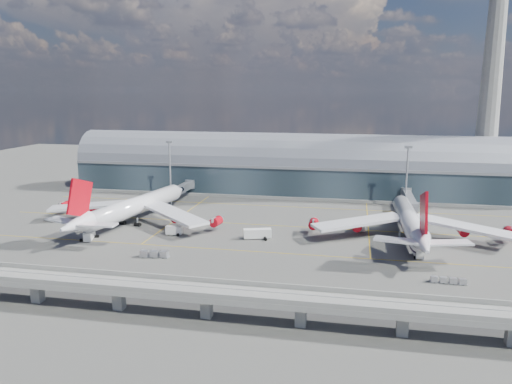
% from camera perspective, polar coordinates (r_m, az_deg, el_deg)
% --- Properties ---
extents(ground, '(500.00, 500.00, 0.00)m').
position_cam_1_polar(ground, '(159.50, 0.14, -5.68)').
color(ground, '#474744').
rests_on(ground, ground).
extents(taxi_lines, '(200.00, 80.12, 0.01)m').
position_cam_1_polar(taxi_lines, '(180.38, 1.52, -3.63)').
color(taxi_lines, gold).
rests_on(taxi_lines, ground).
extents(terminal, '(200.00, 30.00, 28.00)m').
position_cam_1_polar(terminal, '(232.13, 3.91, 2.63)').
color(terminal, '#202D35').
rests_on(terminal, ground).
extents(control_tower, '(19.00, 19.00, 103.00)m').
position_cam_1_polar(control_tower, '(238.94, 25.32, 11.53)').
color(control_tower, gray).
rests_on(control_tower, ground).
extents(guideway, '(220.00, 8.50, 7.20)m').
position_cam_1_polar(guideway, '(107.51, -5.70, -11.48)').
color(guideway, gray).
rests_on(guideway, ground).
extents(floodlight_mast_left, '(3.00, 0.70, 25.70)m').
position_cam_1_polar(floodlight_mast_left, '(221.97, -9.80, 2.68)').
color(floodlight_mast_left, gray).
rests_on(floodlight_mast_left, ground).
extents(floodlight_mast_right, '(3.00, 0.70, 25.70)m').
position_cam_1_polar(floodlight_mast_right, '(208.15, 16.84, 1.76)').
color(floodlight_mast_right, gray).
rests_on(floodlight_mast_right, ground).
extents(airliner_left, '(67.62, 71.18, 21.76)m').
position_cam_1_polar(airliner_left, '(183.65, -13.98, -1.70)').
color(airliner_left, white).
rests_on(airliner_left, ground).
extents(airliner_right, '(65.06, 67.98, 21.60)m').
position_cam_1_polar(airliner_right, '(167.60, 17.18, -3.36)').
color(airliner_right, white).
rests_on(airliner_right, ground).
extents(jet_bridge_left, '(4.40, 28.00, 7.25)m').
position_cam_1_polar(jet_bridge_left, '(219.64, -8.47, 0.39)').
color(jet_bridge_left, gray).
rests_on(jet_bridge_left, ground).
extents(jet_bridge_right, '(4.40, 32.00, 7.25)m').
position_cam_1_polar(jet_bridge_right, '(206.07, 17.09, -0.74)').
color(jet_bridge_right, gray).
rests_on(jet_bridge_right, ground).
extents(service_truck_0, '(4.45, 7.60, 2.99)m').
position_cam_1_polar(service_truck_0, '(169.83, -18.51, -4.67)').
color(service_truck_0, silver).
rests_on(service_truck_0, ground).
extents(service_truck_1, '(5.51, 3.09, 3.06)m').
position_cam_1_polar(service_truck_1, '(168.54, -9.34, -4.34)').
color(service_truck_1, silver).
rests_on(service_truck_1, ground).
extents(service_truck_2, '(9.29, 5.22, 3.24)m').
position_cam_1_polar(service_truck_2, '(162.05, 0.17, -4.78)').
color(service_truck_2, silver).
rests_on(service_truck_2, ground).
extents(service_truck_3, '(2.74, 6.00, 2.83)m').
position_cam_1_polar(service_truck_3, '(152.07, 18.06, -6.56)').
color(service_truck_3, silver).
rests_on(service_truck_3, ground).
extents(service_truck_4, '(3.06, 5.59, 3.13)m').
position_cam_1_polar(service_truck_4, '(174.93, 11.89, -3.83)').
color(service_truck_4, silver).
rests_on(service_truck_4, ground).
extents(service_truck_5, '(5.72, 4.71, 2.64)m').
position_cam_1_polar(service_truck_5, '(192.52, -9.24, -2.39)').
color(service_truck_5, silver).
rests_on(service_truck_5, ground).
extents(cargo_train_0, '(8.67, 2.74, 1.91)m').
position_cam_1_polar(cargo_train_0, '(147.37, -11.54, -6.98)').
color(cargo_train_0, gray).
rests_on(cargo_train_0, ground).
extents(cargo_train_1, '(8.89, 1.85, 1.47)m').
position_cam_1_polar(cargo_train_1, '(134.85, 21.11, -9.42)').
color(cargo_train_1, gray).
rests_on(cargo_train_1, ground).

